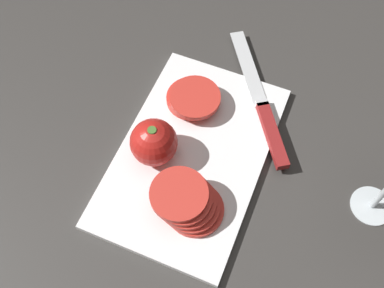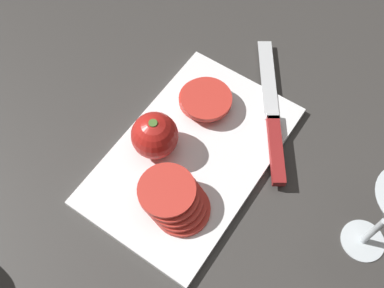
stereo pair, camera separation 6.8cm
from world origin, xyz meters
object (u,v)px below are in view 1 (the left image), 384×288
(whole_tomato, at_px, (154,142))
(tomato_slice_stack_far, at_px, (187,202))
(knife, at_px, (267,119))
(tomato_slice_stack_near, at_px, (193,98))

(whole_tomato, bearing_deg, tomato_slice_stack_far, 51.93)
(whole_tomato, height_order, knife, whole_tomato)
(whole_tomato, bearing_deg, tomato_slice_stack_near, 170.92)
(knife, height_order, tomato_slice_stack_far, tomato_slice_stack_far)
(knife, relative_size, tomato_slice_stack_near, 2.66)
(whole_tomato, xyz_separation_m, tomato_slice_stack_far, (0.06, 0.08, -0.01))
(tomato_slice_stack_near, xyz_separation_m, tomato_slice_stack_far, (0.18, 0.06, 0.01))
(tomato_slice_stack_near, bearing_deg, knife, 95.61)
(knife, xyz_separation_m, tomato_slice_stack_far, (0.19, -0.06, 0.02))
(whole_tomato, xyz_separation_m, tomato_slice_stack_near, (-0.11, 0.02, -0.02))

